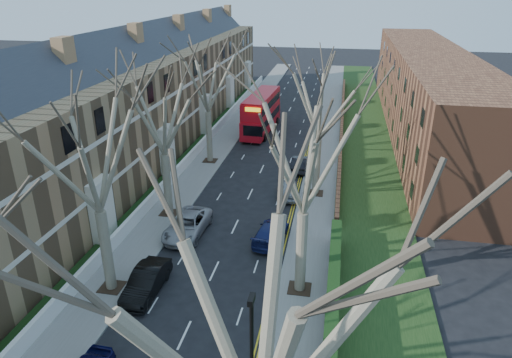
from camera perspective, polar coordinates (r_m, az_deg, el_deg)
The scene contains 19 objects.
pavement_left at distance 58.34m, azimuth -3.04°, elevation 6.11°, with size 3.00×102.00×0.12m, color slate.
pavement_right at distance 56.81m, azimuth 8.86°, elevation 5.37°, with size 3.00×102.00×0.12m, color slate.
terrace_left at distance 52.00m, azimuth -13.62°, elevation 9.58°, with size 9.70×78.00×13.60m.
flats_right at distance 60.24m, azimuth 20.45°, elevation 10.09°, with size 13.97×54.00×10.00m.
wall_hedge_right at distance 23.62m, azimuth 9.18°, elevation -20.63°, with size 0.70×24.00×1.80m.
front_wall_left at distance 51.28m, azimuth -6.94°, elevation 4.15°, with size 0.30×78.00×1.00m.
grass_verge_right at distance 56.85m, azimuth 13.41°, elevation 5.12°, with size 6.00×102.00×0.06m.
tree_left_mid at distance 26.00m, azimuth -20.08°, elevation 4.35°, with size 10.50×10.50×14.71m.
tree_left_far at distance 34.67m, azimuth -11.88°, elevation 9.29°, with size 10.15×10.15×14.22m.
tree_left_dist at distance 45.68m, azimuth -6.23°, elevation 13.40°, with size 10.50×10.50×14.71m.
tree_right_near at distance 11.93m, azimuth 0.38°, elevation -16.01°, with size 10.85×10.85×15.20m.
tree_right_mid at distance 24.43m, azimuth 6.30°, elevation 4.49°, with size 10.50×10.50×14.71m.
tree_right_far at distance 38.00m, azimuth 8.11°, elevation 10.78°, with size 10.15×10.15×14.22m.
double_decker_bus at distance 57.31m, azimuth 0.68°, elevation 8.16°, with size 3.32×11.32×4.67m.
car_left_mid at distance 29.02m, azimuth -13.56°, elevation -12.37°, with size 1.62×4.64×1.53m, color black.
car_left_far at distance 34.54m, azimuth -8.55°, elevation -5.71°, with size 2.50×5.43×1.51m, color #99989E.
car_right_near at distance 33.41m, azimuth 1.84°, elevation -6.66°, with size 1.89×4.64×1.35m, color navy.
car_right_mid at distance 40.12m, azimuth 4.00°, elevation -1.25°, with size 1.65×4.09×1.39m, color #94969C.
car_right_far at distance 45.83m, azimuth 5.40°, elevation 1.92°, with size 1.46×4.19×1.38m, color black.
Camera 1 is at (7.33, -15.06, 17.45)m, focal length 32.00 mm.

